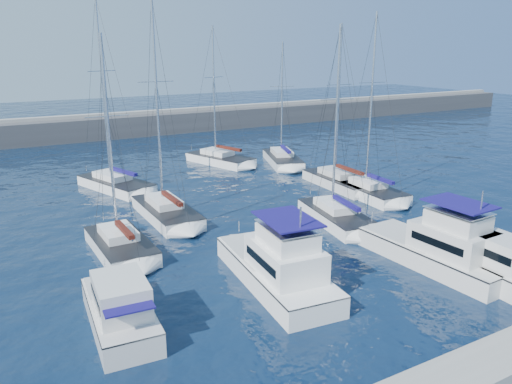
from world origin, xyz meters
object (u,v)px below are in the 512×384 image
motor_yacht_port_outer (120,311)px  motor_yacht_stbd_inner (440,249)px  motor_yacht_port_inner (279,268)px  sailboat_mid_a (121,245)px  sailboat_mid_d (340,181)px  sailboat_mid_e (370,191)px  sailboat_back_c (283,159)px  motor_yacht_stbd_outer (494,267)px  sailboat_back_a (116,184)px  sailboat_mid_b (166,211)px  sailboat_back_b (220,159)px  sailboat_mid_c (337,216)px

motor_yacht_port_outer → motor_yacht_stbd_inner: bearing=-3.8°
motor_yacht_port_outer → motor_yacht_port_inner: 8.67m
sailboat_mid_a → sailboat_mid_d: bearing=12.8°
motor_yacht_port_inner → sailboat_mid_a: size_ratio=0.73×
sailboat_mid_e → sailboat_back_c: sailboat_mid_e is taller
motor_yacht_port_outer → motor_yacht_port_inner: motor_yacht_port_inner is taller
motor_yacht_stbd_outer → sailboat_back_a: size_ratio=0.38×
motor_yacht_stbd_inner → motor_yacht_stbd_outer: (0.95, -2.89, -0.19)m
motor_yacht_stbd_inner → sailboat_mid_a: 19.75m
motor_yacht_stbd_inner → sailboat_back_a: (-12.60, 26.37, -0.58)m
motor_yacht_port_outer → sailboat_mid_d: bearing=34.7°
sailboat_mid_e → motor_yacht_port_inner: bearing=-143.8°
sailboat_mid_b → sailboat_back_b: sailboat_mid_b is taller
motor_yacht_stbd_inner → sailboat_mid_c: bearing=90.2°
motor_yacht_port_outer → sailboat_back_c: 35.44m
sailboat_mid_a → sailboat_mid_e: (22.25, 1.48, 0.02)m
sailboat_mid_e → sailboat_back_b: sailboat_mid_e is taller
motor_yacht_stbd_inner → sailboat_mid_b: bearing=121.4°
sailboat_mid_d → sailboat_back_a: sailboat_back_a is taller
sailboat_mid_a → sailboat_back_a: (3.45, 14.86, 0.03)m
sailboat_mid_c → sailboat_mid_b: bearing=155.5°
motor_yacht_port_inner → motor_yacht_port_outer: bearing=-173.9°
motor_yacht_stbd_outer → sailboat_mid_d: sailboat_mid_d is taller
motor_yacht_port_outer → sailboat_mid_d: 28.44m
motor_yacht_port_outer → sailboat_mid_c: 19.10m
motor_yacht_port_inner → sailboat_mid_d: size_ratio=0.67×
sailboat_mid_b → sailboat_back_c: bearing=32.3°
sailboat_mid_a → sailboat_back_c: bearing=34.6°
sailboat_back_b → sailboat_mid_a: bearing=-148.9°
sailboat_mid_c → sailboat_back_a: bearing=134.8°
sailboat_mid_a → sailboat_mid_b: sailboat_mid_b is taller
motor_yacht_stbd_inner → sailboat_mid_a: size_ratio=0.70×
sailboat_mid_e → sailboat_back_b: size_ratio=1.04×
sailboat_mid_a → sailboat_back_b: (16.42, 19.76, 0.00)m
motor_yacht_port_inner → sailboat_mid_e: bearing=38.9°
sailboat_back_a → sailboat_mid_d: bearing=-45.8°
sailboat_mid_a → motor_yacht_port_outer: bearing=-105.8°
sailboat_mid_b → sailboat_back_a: (-1.37, 9.91, 0.01)m
sailboat_back_a → sailboat_mid_a: bearing=-122.3°
motor_yacht_port_inner → sailboat_back_b: 30.43m
motor_yacht_port_outer → sailboat_mid_e: 26.73m
motor_yacht_stbd_outer → sailboat_back_c: bearing=82.0°
motor_yacht_stbd_inner → sailboat_back_c: sailboat_back_c is taller
motor_yacht_port_outer → sailboat_mid_d: (24.44, 14.54, -0.42)m
sailboat_mid_a → sailboat_mid_b: size_ratio=0.84×
sailboat_mid_a → sailboat_mid_e: size_ratio=0.88×
sailboat_back_c → motor_yacht_stbd_inner: bearing=-83.6°
sailboat_back_b → sailboat_back_c: size_ratio=1.12×
sailboat_mid_e → sailboat_back_c: bearing=92.0°
sailboat_mid_a → sailboat_mid_b: bearing=44.5°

